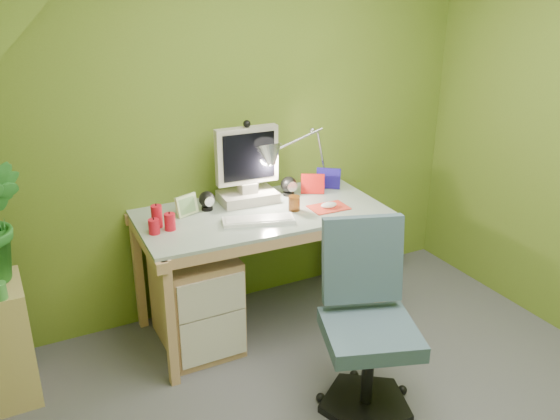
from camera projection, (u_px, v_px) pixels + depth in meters
name	position (u px, v px, depth m)	size (l,w,h in m)	color
wall_back	(235.00, 124.00, 3.60)	(3.20, 0.01, 2.40)	olive
slope_ceiling	(121.00, 56.00, 1.61)	(1.10, 3.20, 1.10)	white
desk	(261.00, 269.00, 3.60)	(1.42, 0.71, 0.76)	tan
monitor	(247.00, 164.00, 3.51)	(0.34, 0.20, 0.47)	beige
speaker_left	(207.00, 201.00, 3.45)	(0.09, 0.09, 0.11)	black
speaker_right	(289.00, 186.00, 3.68)	(0.10, 0.10, 0.12)	black
keyboard	(258.00, 220.00, 3.30)	(0.40, 0.13, 0.02)	white
mousepad	(329.00, 207.00, 3.50)	(0.22, 0.16, 0.01)	red
mouse	(329.00, 205.00, 3.49)	(0.10, 0.06, 0.03)	white
amber_tumbler	(294.00, 203.00, 3.45)	(0.07, 0.07, 0.09)	brown
candle_cluster	(159.00, 219.00, 3.18)	(0.17, 0.15, 0.12)	red
photo_frame_red	(313.00, 184.00, 3.71)	(0.15, 0.02, 0.13)	red
photo_frame_blue	(328.00, 178.00, 3.80)	(0.15, 0.02, 0.13)	navy
photo_frame_green	(187.00, 205.00, 3.38)	(0.14, 0.02, 0.12)	#BBD290
desk_lamp	(313.00, 144.00, 3.68)	(0.56, 0.24, 0.60)	#B7B7BC
side_ledge	(6.00, 341.00, 3.00)	(0.24, 0.37, 0.64)	tan
green_cup	(0.00, 291.00, 2.75)	(0.06, 0.06, 0.08)	green
task_chair	(370.00, 332.00, 2.85)	(0.50, 0.50, 0.90)	#3B5361
radiator	(375.00, 250.00, 4.29)	(0.37, 0.15, 0.37)	silver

